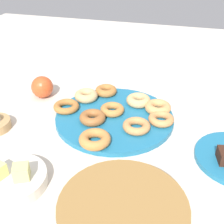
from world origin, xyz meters
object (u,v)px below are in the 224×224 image
at_px(basket, 122,222).
at_px(donut_8, 95,139).
at_px(donut_4, 158,107).
at_px(melon_chunk_left, 21,172).
at_px(donut_6, 106,91).
at_px(donut_5, 136,126).
at_px(donut_7, 138,100).
at_px(donut_9, 93,118).
at_px(fruit_bowl, 13,180).
at_px(donut_2, 66,106).
at_px(donut_3, 161,120).
at_px(donut_plate, 115,117).
at_px(donut_0, 112,110).
at_px(donut_1, 86,96).
at_px(apple, 42,87).

bearing_deg(basket, donut_8, -60.72).
height_order(donut_4, melon_chunk_left, melon_chunk_left).
distance_m(donut_6, basket, 0.58).
relative_size(donut_5, melon_chunk_left, 2.33).
xyz_separation_m(donut_4, donut_7, (0.07, -0.03, -0.00)).
bearing_deg(donut_7, donut_9, 51.72).
distance_m(donut_4, fruit_bowl, 0.50).
distance_m(donut_2, donut_3, 0.32).
distance_m(donut_plate, donut_7, 0.11).
height_order(donut_0, donut_8, donut_8).
relative_size(donut_1, donut_6, 1.05).
relative_size(donut_7, donut_8, 0.92).
height_order(donut_2, donut_7, donut_7).
distance_m(donut_4, donut_7, 0.08).
height_order(donut_4, donut_8, donut_4).
distance_m(donut_2, donut_5, 0.25).
bearing_deg(donut_4, donut_3, 105.98).
xyz_separation_m(donut_8, donut_9, (0.04, -0.10, 0.00)).
height_order(donut_1, melon_chunk_left, melon_chunk_left).
bearing_deg(basket, donut_7, -82.00).
xyz_separation_m(donut_9, fruit_bowl, (0.10, 0.29, -0.01)).
xyz_separation_m(donut_6, donut_8, (-0.06, 0.29, 0.00)).
bearing_deg(donut_0, donut_3, 173.78).
relative_size(donut_plate, donut_3, 4.78).
height_order(donut_2, apple, apple).
distance_m(donut_7, melon_chunk_left, 0.48).
bearing_deg(donut_1, melon_chunk_left, 89.57).
xyz_separation_m(donut_0, donut_8, (0.00, 0.17, 0.00)).
bearing_deg(basket, donut_3, -92.76).
xyz_separation_m(donut_0, melon_chunk_left, (0.12, 0.36, 0.02)).
distance_m(donut_4, donut_5, 0.13).
bearing_deg(donut_2, donut_8, 135.58).
xyz_separation_m(donut_0, donut_5, (-0.10, 0.07, -0.00)).
height_order(donut_8, donut_9, same).
height_order(basket, melon_chunk_left, basket).
relative_size(donut_3, donut_7, 0.96).
bearing_deg(donut_plate, donut_0, -48.78).
distance_m(donut_0, donut_5, 0.12).
bearing_deg(fruit_bowl, donut_4, -124.97).
xyz_separation_m(donut_6, apple, (0.23, 0.06, 0.01)).
relative_size(donut_0, apple, 0.98).
bearing_deg(donut_4, donut_9, 32.07).
xyz_separation_m(donut_7, donut_9, (0.12, 0.15, -0.00)).
bearing_deg(donut_0, basket, 108.39).
height_order(donut_7, donut_8, donut_7).
relative_size(donut_3, donut_8, 0.89).
distance_m(donut_7, basket, 0.51).
distance_m(donut_3, basket, 0.41).
bearing_deg(donut_8, donut_6, -79.13).
distance_m(donut_plate, donut_0, 0.03).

